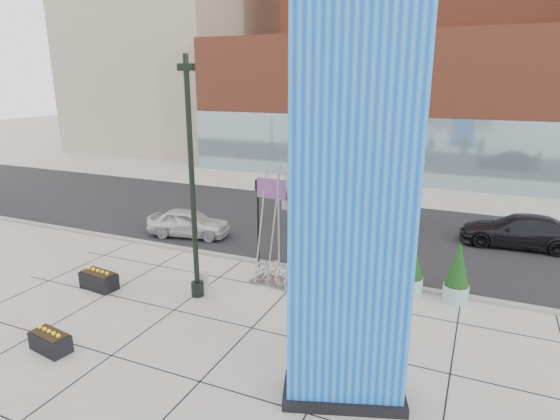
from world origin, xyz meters
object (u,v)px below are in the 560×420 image
at_px(overhead_street_sign, 272,194).
at_px(car_white_west, 189,223).
at_px(lamp_post, 193,205).
at_px(public_art_sculpture, 278,254).
at_px(car_silver_mid, 344,226).
at_px(concrete_bollard, 204,280).
at_px(blue_pylon, 351,214).

bearing_deg(overhead_street_sign, car_white_west, 167.33).
relative_size(lamp_post, public_art_sculpture, 1.80).
xyz_separation_m(lamp_post, car_silver_mid, (3.14, 8.21, -2.79)).
relative_size(concrete_bollard, car_silver_mid, 0.16).
height_order(concrete_bollard, car_silver_mid, car_silver_mid).
bearing_deg(concrete_bollard, blue_pylon, -31.25).
xyz_separation_m(blue_pylon, overhead_street_sign, (-5.05, 6.77, -1.57)).
height_order(lamp_post, car_silver_mid, lamp_post).
bearing_deg(lamp_post, car_silver_mid, 69.05).
relative_size(car_white_west, car_silver_mid, 1.01).
bearing_deg(car_white_west, blue_pylon, -141.12).
relative_size(lamp_post, car_silver_mid, 2.07).
xyz_separation_m(concrete_bollard, car_white_west, (-4.01, 4.87, 0.37)).
bearing_deg(car_white_west, overhead_street_sign, -122.10).
relative_size(overhead_street_sign, car_silver_mid, 0.92).
height_order(blue_pylon, public_art_sculpture, blue_pylon).
distance_m(lamp_post, car_white_west, 7.43).
relative_size(blue_pylon, car_silver_mid, 2.43).
height_order(lamp_post, overhead_street_sign, lamp_post).
distance_m(lamp_post, car_silver_mid, 9.23).
bearing_deg(public_art_sculpture, overhead_street_sign, 132.57).
bearing_deg(blue_pylon, public_art_sculpture, 108.68).
xyz_separation_m(concrete_bollard, overhead_street_sign, (1.60, 2.73, 2.90)).
xyz_separation_m(blue_pylon, concrete_bollard, (-6.65, 4.04, -4.47)).
bearing_deg(overhead_street_sign, lamp_post, -105.36).
bearing_deg(car_silver_mid, car_white_west, 122.47).
height_order(public_art_sculpture, car_white_west, public_art_sculpture).
relative_size(lamp_post, car_white_west, 2.06).
bearing_deg(overhead_street_sign, concrete_bollard, -112.16).
bearing_deg(overhead_street_sign, public_art_sculpture, -48.37).
relative_size(blue_pylon, lamp_post, 1.17).
xyz_separation_m(blue_pylon, car_silver_mid, (-3.38, 11.60, -4.12)).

